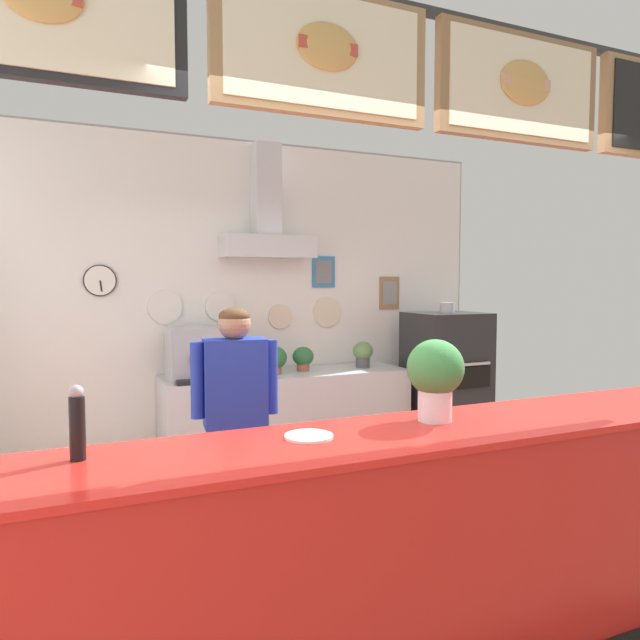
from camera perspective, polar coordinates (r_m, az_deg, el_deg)
The scene contains 14 objects.
ground_plane at distance 3.33m, azimuth 8.26°, elevation -27.10°, with size 6.71×6.71×0.00m, color brown.
back_wall_assembly at distance 5.24m, azimuth -6.68°, elevation 2.81°, with size 4.84×3.10×3.02m.
service_counter at distance 2.79m, azimuth 12.96°, elevation -21.05°, with size 4.33×0.61×1.08m.
back_prep_counter at distance 5.29m, azimuth -3.28°, elevation -10.10°, with size 2.24×0.64×0.89m.
pizza_oven at distance 5.75m, azimuth 12.51°, elevation -6.28°, with size 0.70×0.67×1.51m.
shop_worker at distance 3.60m, azimuth -8.48°, elevation -10.07°, with size 0.53×0.26×1.55m.
espresso_machine at distance 4.93m, azimuth -11.82°, elevation -3.28°, with size 0.55×0.49×0.44m.
potted_rosemary at distance 5.02m, azimuth -7.76°, elevation -4.20°, with size 0.21×0.21×0.23m.
potted_basil at distance 5.49m, azimuth 4.31°, elevation -3.33°, with size 0.20×0.20×0.25m.
potted_oregano at distance 5.26m, azimuth -1.71°, elevation -3.80°, with size 0.20×0.20×0.22m.
potted_thyme at distance 5.10m, azimuth -4.62°, elevation -3.91°, with size 0.23×0.23×0.25m.
condiment_plate at distance 2.34m, azimuth -1.13°, elevation -11.58°, with size 0.20×0.20×0.01m.
basil_vase at distance 2.62m, azimuth 11.49°, elevation -5.52°, with size 0.26×0.26×0.37m.
pepper_grinder at distance 2.20m, azimuth -23.17°, elevation -9.49°, with size 0.05×0.05×0.27m.
Camera 1 is at (-1.52, -2.42, 1.71)m, focal length 31.91 mm.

